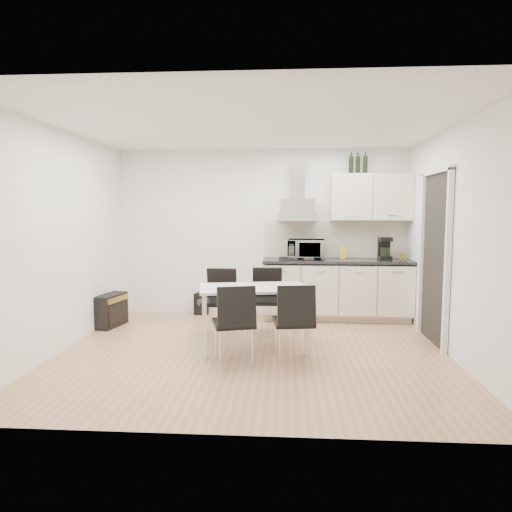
% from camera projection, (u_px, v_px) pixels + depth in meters
% --- Properties ---
extents(ground, '(4.50, 4.50, 0.00)m').
position_uv_depth(ground, '(253.00, 352.00, 5.35)').
color(ground, tan).
rests_on(ground, ground).
extents(wall_back, '(4.50, 0.10, 2.60)m').
position_uv_depth(wall_back, '(262.00, 233.00, 7.20)').
color(wall_back, white).
rests_on(wall_back, ground).
extents(wall_front, '(4.50, 0.10, 2.60)m').
position_uv_depth(wall_front, '(232.00, 260.00, 3.23)').
color(wall_front, white).
rests_on(wall_front, ground).
extents(wall_left, '(0.10, 4.00, 2.60)m').
position_uv_depth(wall_left, '(62.00, 241.00, 5.37)').
color(wall_left, white).
rests_on(wall_left, ground).
extents(wall_right, '(0.10, 4.00, 2.60)m').
position_uv_depth(wall_right, '(454.00, 242.00, 5.07)').
color(wall_right, white).
rests_on(wall_right, ground).
extents(ceiling, '(4.50, 4.50, 0.00)m').
position_uv_depth(ceiling, '(252.00, 125.00, 5.09)').
color(ceiling, white).
rests_on(ceiling, wall_back).
extents(doorway, '(0.08, 1.04, 2.10)m').
position_uv_depth(doorway, '(434.00, 259.00, 5.64)').
color(doorway, white).
rests_on(doorway, ground).
extents(kitchenette, '(2.22, 0.64, 2.52)m').
position_uv_depth(kitchenette, '(339.00, 265.00, 6.91)').
color(kitchenette, beige).
rests_on(kitchenette, ground).
extents(dining_table, '(1.38, 0.94, 0.75)m').
position_uv_depth(dining_table, '(253.00, 294.00, 5.42)').
color(dining_table, white).
rests_on(dining_table, ground).
extents(chair_far_left, '(0.46, 0.52, 0.88)m').
position_uv_depth(chair_far_left, '(219.00, 303.00, 5.99)').
color(chair_far_left, black).
rests_on(chair_far_left, ground).
extents(chair_far_right, '(0.46, 0.51, 0.88)m').
position_uv_depth(chair_far_right, '(267.00, 302.00, 6.08)').
color(chair_far_right, black).
rests_on(chair_far_right, ground).
extents(chair_near_left, '(0.56, 0.60, 0.88)m').
position_uv_depth(chair_near_left, '(234.00, 324.00, 4.88)').
color(chair_near_left, black).
rests_on(chair_near_left, ground).
extents(chair_near_right, '(0.51, 0.56, 0.88)m').
position_uv_depth(chair_near_right, '(293.00, 323.00, 4.93)').
color(chair_near_right, black).
rests_on(chair_near_right, ground).
extents(guitar_amp, '(0.34, 0.59, 0.46)m').
position_uv_depth(guitar_amp, '(111.00, 310.00, 6.51)').
color(guitar_amp, black).
rests_on(guitar_amp, ground).
extents(floor_speaker, '(0.24, 0.23, 0.34)m').
position_uv_depth(floor_speaker, '(202.00, 304.00, 7.28)').
color(floor_speaker, black).
rests_on(floor_speaker, ground).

